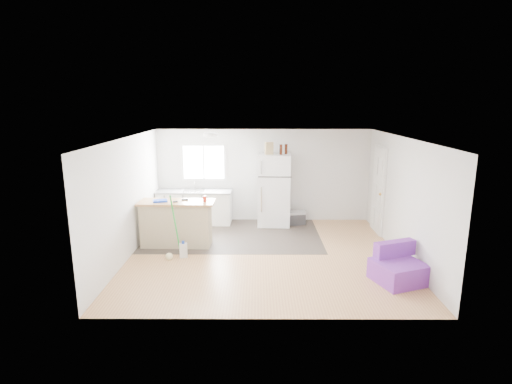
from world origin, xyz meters
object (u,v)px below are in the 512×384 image
cleaner_jug (183,250)px  blue_tray (160,201)px  cardboard_box (269,148)px  refrigerator (274,190)px  bottle_right (286,149)px  peninsula (176,223)px  bottle_left (281,149)px  red_cup (205,199)px  mop (171,248)px  kitchen_cabinets (195,207)px  cooler (296,218)px  purple_seat (398,268)px

cleaner_jug → blue_tray: (-0.59, 0.67, 0.86)m
blue_tray → cardboard_box: size_ratio=1.00×
refrigerator → bottle_right: size_ratio=7.25×
bottle_right → peninsula: bearing=-148.2°
refrigerator → bottle_left: 1.05m
red_cup → bottle_right: bottle_right is taller
mop → blue_tray: bearing=130.8°
kitchen_cabinets → cooler: kitchen_cabinets is taller
cooler → purple_seat: 3.63m
cooler → red_cup: size_ratio=4.12×
bottle_left → bottle_right: size_ratio=1.00×
kitchen_cabinets → cooler: (2.62, -0.10, -0.27)m
blue_tray → bottle_right: bottle_right is taller
kitchen_cabinets → bottle_left: bearing=-2.9°
refrigerator → red_cup: bearing=-132.2°
cleaner_jug → cardboard_box: size_ratio=1.15×
peninsula → cardboard_box: bearing=37.7°
cardboard_box → bottle_right: size_ratio=1.20×
blue_tray → cardboard_box: cardboard_box is taller
peninsula → purple_seat: peninsula is taller
bottle_left → cardboard_box: bearing=172.5°
kitchen_cabinets → red_cup: kitchen_cabinets is taller
kitchen_cabinets → purple_seat: kitchen_cabinets is taller
peninsula → bottle_left: size_ratio=6.54×
refrigerator → red_cup: size_ratio=15.11×
mop → red_cup: 1.28m
cleaner_jug → cardboard_box: cardboard_box is taller
cooler → red_cup: bearing=-154.2°
refrigerator → mop: refrigerator is taller
refrigerator → cleaner_jug: bearing=-128.0°
bottle_left → purple_seat: bearing=-59.6°
kitchen_cabinets → cardboard_box: cardboard_box is taller
refrigerator → cleaner_jug: size_ratio=5.24×
refrigerator → bottle_left: bearing=-29.5°
bottle_right → kitchen_cabinets: bearing=177.3°
cardboard_box → refrigerator: bearing=24.1°
refrigerator → red_cup: 2.21m
purple_seat → bottle_right: bearing=97.7°
kitchen_cabinets → blue_tray: kitchen_cabinets is taller
cardboard_box → kitchen_cabinets: bearing=175.5°
refrigerator → purple_seat: 3.96m
cooler → red_cup: (-2.12, -1.56, 0.88)m
kitchen_cabinets → peninsula: kitchen_cabinets is taller
red_cup → bottle_right: bearing=40.2°
purple_seat → bottle_left: bearing=100.1°
cooler → purple_seat: bearing=-76.6°
peninsula → cardboard_box: cardboard_box is taller
kitchen_cabinets → red_cup: bearing=-71.3°
mop → bottle_left: 3.64m
cardboard_box → red_cup: bearing=-133.1°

